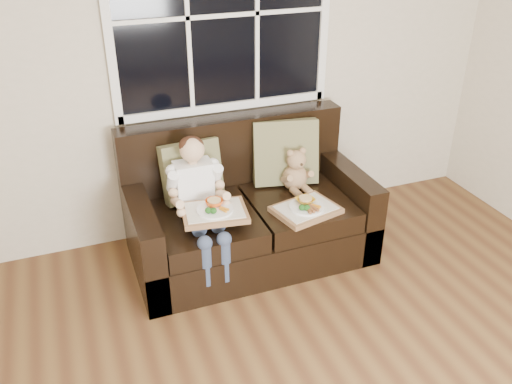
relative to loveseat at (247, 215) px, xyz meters
name	(u,v)px	position (x,y,z in m)	size (l,w,h in m)	color
room_walls	(451,177)	(-0.04, -2.02, 1.28)	(4.52, 5.02, 2.71)	beige
window_back	(222,15)	(0.00, 0.46, 1.34)	(1.62, 0.04, 1.37)	black
loveseat	(247,215)	(0.00, 0.00, 0.00)	(1.70, 0.92, 0.96)	black
pillow_left	(192,171)	(-0.36, 0.15, 0.35)	(0.45, 0.25, 0.44)	olive
pillow_right	(285,152)	(0.36, 0.15, 0.38)	(0.52, 0.32, 0.50)	olive
child	(198,192)	(-0.39, -0.12, 0.33)	(0.37, 0.59, 0.83)	white
teddy_bear	(296,173)	(0.39, 0.01, 0.27)	(0.20, 0.25, 0.34)	tan
tray_left	(215,211)	(-0.33, -0.30, 0.27)	(0.46, 0.37, 0.10)	olive
tray_right	(306,208)	(0.31, -0.33, 0.17)	(0.49, 0.41, 0.10)	olive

